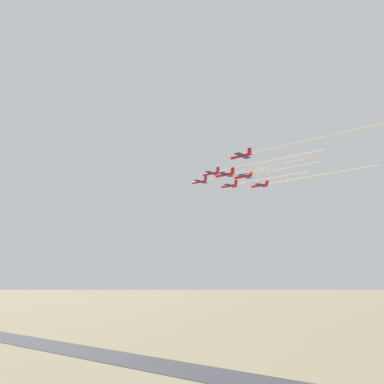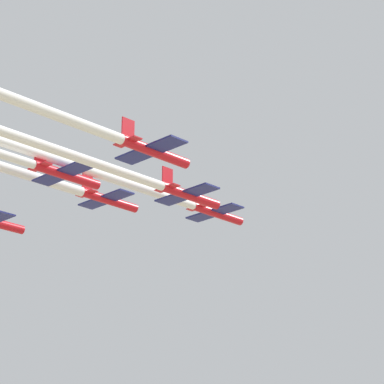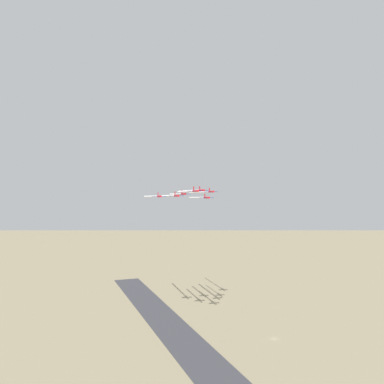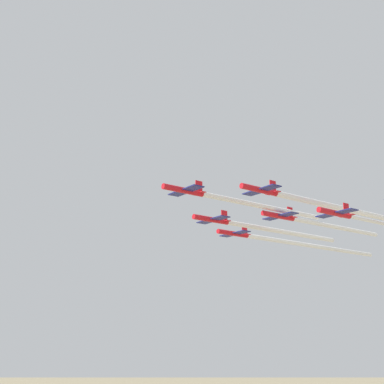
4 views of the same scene
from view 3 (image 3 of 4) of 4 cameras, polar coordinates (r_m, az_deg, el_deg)
name	(u,v)px [view 3 (image 3 of 4)]	position (r m, az deg, el deg)	size (l,w,h in m)	color
ground_plane	(274,339)	(258.38, 12.41, -21.02)	(3000.00, 3000.00, 0.00)	gray
runway_strip	(196,354)	(231.64, 0.56, -23.47)	(385.44, 196.85, 0.20)	#38383D
jet_0	(195,191)	(214.08, 0.53, 0.17)	(9.65, 9.39, 3.26)	red
jet_1	(201,190)	(229.24, 1.44, 0.26)	(9.65, 9.39, 3.26)	red
jet_2	(176,196)	(224.87, -2.39, -0.57)	(9.65, 9.39, 3.26)	red
jet_3	(207,198)	(244.40, 2.24, -0.85)	(9.65, 9.39, 3.26)	red
jet_4	(183,194)	(239.83, -1.34, -0.29)	(9.65, 9.39, 3.26)	red
jet_5	(159,196)	(236.22, -5.03, -0.66)	(9.65, 9.39, 3.26)	red
jet_6	(211,192)	(259.67, 2.94, 0.06)	(9.65, 9.39, 3.26)	red
smoke_trail_0	(185,192)	(235.51, -1.05, 0.07)	(33.84, 13.48, 1.10)	white
smoke_trail_1	(188,191)	(257.81, -0.59, 0.13)	(48.04, 18.91, 1.30)	white
smoke_trail_2	(168,196)	(247.40, -3.69, -0.60)	(35.44, 14.08, 1.12)	white
smoke_trail_3	(196,198)	(265.77, 0.69, -0.85)	(34.00, 13.29, 0.80)	white
smoke_trail_4	(176,194)	(259.77, -2.52, -0.34)	(30.59, 12.22, 1.05)	white
smoke_trail_5	(151,196)	(266.05, -6.32, -0.68)	(48.96, 19.13, 1.14)	white
smoke_trail_6	(198,192)	(287.93, 0.97, -0.03)	(47.76, 18.47, 0.88)	white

